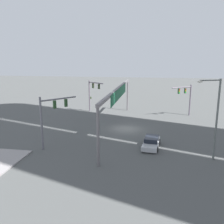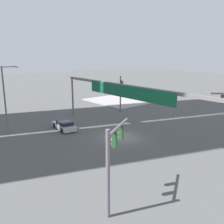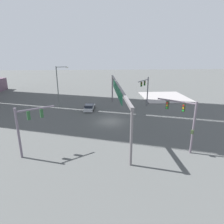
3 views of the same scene
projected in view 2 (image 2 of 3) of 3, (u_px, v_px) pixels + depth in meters
name	position (u px, v px, depth m)	size (l,w,h in m)	color
ground_plane	(120.00, 137.00, 30.36)	(199.19, 199.19, 0.00)	#4C4E4D
sidewalk_corner	(120.00, 101.00, 52.78)	(12.81, 11.27, 0.15)	gray
traffic_signal_near_corner	(121.00, 89.00, 41.06)	(4.01, 3.09, 6.21)	slate
traffic_signal_opposite_side	(113.00, 154.00, 15.57)	(2.37, 3.67, 5.75)	slate
streetlamp_curved_arm	(6.00, 95.00, 30.36)	(1.15, 2.50, 8.51)	slate
overhead_sign_gantry	(128.00, 92.00, 29.88)	(27.05, 0.43, 6.27)	slate
sedan_car_approaching	(64.00, 125.00, 33.20)	(4.61, 2.22, 1.21)	#B0B3B7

